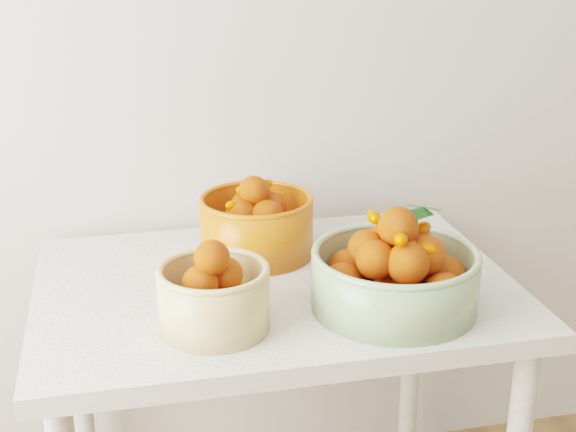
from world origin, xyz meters
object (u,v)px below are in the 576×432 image
at_px(table, 275,322).
at_px(bowl_green, 395,274).
at_px(bowl_orange, 257,224).
at_px(bowl_cream, 214,295).

distance_m(table, bowl_green, 0.31).
xyz_separation_m(table, bowl_green, (0.21, -0.17, 0.17)).
bearing_deg(bowl_green, bowl_orange, 123.77).
bearing_deg(table, bowl_green, -39.05).
height_order(table, bowl_cream, bowl_cream).
bearing_deg(bowl_cream, bowl_orange, 66.98).
bearing_deg(table, bowl_orange, 93.72).
bearing_deg(bowl_cream, bowl_green, 1.57).
height_order(bowl_cream, bowl_orange, bowl_orange).
relative_size(table, bowl_green, 2.44).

